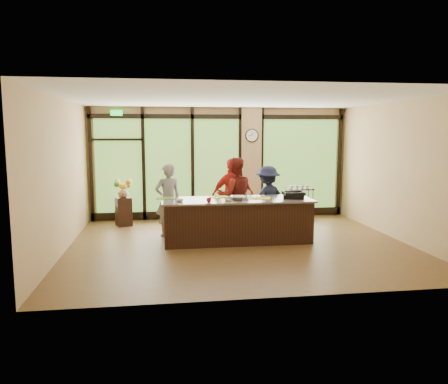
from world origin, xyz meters
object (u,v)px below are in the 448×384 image
object	(u,v)px
flower_stand	(124,212)
cook_left	(168,200)
island_base	(237,221)
cook_right	(268,199)
bar_cart	(299,199)
roasting_pan	(293,197)

from	to	relation	value
flower_stand	cook_left	bearing A→B (deg)	-69.08
flower_stand	island_base	bearing A→B (deg)	-57.35
cook_right	bar_cart	size ratio (longest dim) A/B	1.65
cook_left	bar_cart	bearing A→B (deg)	-176.09
cook_left	cook_right	distance (m)	2.32
cook_right	roasting_pan	distance (m)	0.99
island_base	bar_cart	world-z (taller)	bar_cart
island_base	cook_left	world-z (taller)	cook_left
cook_right	bar_cart	world-z (taller)	cook_right
island_base	cook_right	size ratio (longest dim) A/B	1.99
cook_right	roasting_pan	bearing A→B (deg)	86.05
roasting_pan	island_base	bearing A→B (deg)	-170.16
island_base	cook_right	world-z (taller)	cook_right
cook_left	roasting_pan	size ratio (longest dim) A/B	3.78
cook_left	roasting_pan	distance (m)	2.78
cook_right	roasting_pan	xyz separation A→B (m)	(0.34, -0.91, 0.18)
cook_right	roasting_pan	world-z (taller)	cook_right
cook_left	bar_cart	xyz separation A→B (m)	(3.49, 1.33, -0.26)
cook_right	bar_cart	xyz separation A→B (m)	(1.17, 1.22, -0.21)
island_base	cook_left	distance (m)	1.65
roasting_pan	bar_cart	xyz separation A→B (m)	(0.83, 2.13, -0.39)
roasting_pan	bar_cart	bearing A→B (deg)	83.57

